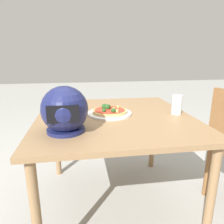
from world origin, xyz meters
TOP-DOWN VIEW (x-y plane):
  - ground_plane at (0.00, 0.00)m, footprint 14.00×14.00m
  - dining_table at (0.00, 0.00)m, footprint 1.06×1.09m
  - pizza_plate at (0.03, -0.04)m, footprint 0.31×0.31m
  - pizza at (0.03, -0.04)m, footprint 0.25×0.25m
  - motorcycle_helmet at (0.32, 0.26)m, footprint 0.25×0.25m
  - drinking_glass at (-0.44, 0.03)m, footprint 0.07×0.07m

SIDE VIEW (x-z plane):
  - ground_plane at x=0.00m, z-range 0.00..0.00m
  - dining_table at x=0.00m, z-range 0.29..1.01m
  - pizza_plate at x=0.03m, z-range 0.72..0.73m
  - pizza at x=0.03m, z-range 0.72..0.77m
  - drinking_glass at x=-0.44m, z-range 0.72..0.86m
  - motorcycle_helmet at x=0.32m, z-range 0.71..0.97m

